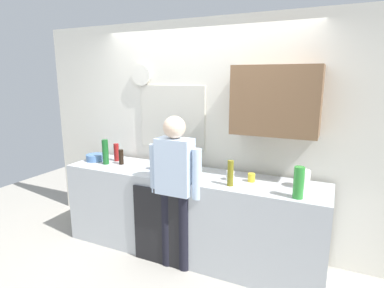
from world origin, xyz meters
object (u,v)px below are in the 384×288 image
object	(u,v)px
bottle_green_wine	(105,152)
person_at_sink	(175,181)
coffee_maker	(174,155)
bottle_olive_oil	(230,173)
bottle_clear_soda	(299,183)
bottle_red_vinegar	(116,152)
cup_blue_mug	(153,165)
storage_canister	(302,179)
bottle_dark_sauce	(121,157)
cup_white_mug	(230,176)
cup_yellow_cup	(251,178)
mixing_bowl	(95,158)
potted_plant	(189,163)

from	to	relation	value
bottle_green_wine	person_at_sink	bearing A→B (deg)	-12.34
coffee_maker	bottle_olive_oil	bearing A→B (deg)	-21.13
bottle_clear_soda	bottle_red_vinegar	bearing A→B (deg)	171.69
bottle_green_wine	bottle_red_vinegar	size ratio (longest dim) A/B	1.36
bottle_clear_soda	cup_blue_mug	xyz separation A→B (m)	(-1.59, 0.21, -0.09)
cup_blue_mug	storage_canister	bearing A→B (deg)	3.16
storage_canister	bottle_dark_sauce	bearing A→B (deg)	-177.89
cup_white_mug	cup_yellow_cup	size ratio (longest dim) A/B	1.12
bottle_clear_soda	bottle_dark_sauce	world-z (taller)	bottle_clear_soda
cup_blue_mug	bottle_clear_soda	bearing A→B (deg)	-7.41
bottle_clear_soda	cup_yellow_cup	bearing A→B (deg)	151.71
cup_blue_mug	mixing_bowl	size ratio (longest dim) A/B	0.45
bottle_olive_oil	cup_white_mug	bearing A→B (deg)	108.00
bottle_dark_sauce	mixing_bowl	size ratio (longest dim) A/B	0.82
coffee_maker	storage_canister	distance (m)	1.42
coffee_maker	cup_blue_mug	xyz separation A→B (m)	(-0.18, -0.15, -0.10)
storage_canister	person_at_sink	world-z (taller)	person_at_sink
bottle_red_vinegar	potted_plant	bearing A→B (deg)	-6.73
cup_white_mug	potted_plant	world-z (taller)	potted_plant
cup_yellow_cup	storage_canister	xyz separation A→B (m)	(0.48, 0.04, 0.04)
mixing_bowl	person_at_sink	xyz separation A→B (m)	(1.29, -0.30, -0.03)
coffee_maker	person_at_sink	bearing A→B (deg)	-60.34
bottle_dark_sauce	bottle_red_vinegar	bearing A→B (deg)	145.89
coffee_maker	bottle_dark_sauce	size ratio (longest dim) A/B	1.83
potted_plant	storage_canister	bearing A→B (deg)	4.96
bottle_clear_soda	person_at_sink	xyz separation A→B (m)	(-1.16, -0.08, -0.13)
bottle_dark_sauce	cup_blue_mug	world-z (taller)	bottle_dark_sauce
bottle_red_vinegar	bottle_olive_oil	bearing A→B (deg)	-9.67
coffee_maker	bottle_olive_oil	distance (m)	0.84
bottle_olive_oil	bottle_green_wine	bearing A→B (deg)	176.48
bottle_olive_oil	bottle_red_vinegar	xyz separation A→B (m)	(-1.57, 0.27, -0.01)
cup_yellow_cup	mixing_bowl	world-z (taller)	cup_yellow_cup
person_at_sink	bottle_red_vinegar	bearing A→B (deg)	160.85
bottle_green_wine	bottle_dark_sauce	bearing A→B (deg)	20.90
cup_white_mug	bottle_olive_oil	bearing A→B (deg)	-72.00
bottle_red_vinegar	potted_plant	size ratio (longest dim) A/B	0.96
bottle_clear_soda	cup_yellow_cup	distance (m)	0.55
coffee_maker	bottle_green_wine	xyz separation A→B (m)	(-0.82, -0.20, 0.00)
potted_plant	person_at_sink	bearing A→B (deg)	-94.53
bottle_olive_oil	bottle_green_wine	size ratio (longest dim) A/B	0.83
bottle_clear_soda	bottle_green_wine	world-z (taller)	bottle_green_wine
bottle_dark_sauce	mixing_bowl	world-z (taller)	bottle_dark_sauce
cup_yellow_cup	storage_canister	world-z (taller)	storage_canister
bottle_clear_soda	storage_canister	size ratio (longest dim) A/B	1.65
cup_white_mug	person_at_sink	size ratio (longest dim) A/B	0.06
bottle_red_vinegar	person_at_sink	xyz separation A→B (m)	(1.04, -0.40, -0.10)
bottle_clear_soda	bottle_dark_sauce	size ratio (longest dim) A/B	1.56
bottle_olive_oil	person_at_sink	xyz separation A→B (m)	(-0.53, -0.14, -0.11)
bottle_clear_soda	cup_white_mug	world-z (taller)	bottle_clear_soda
potted_plant	storage_canister	world-z (taller)	potted_plant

